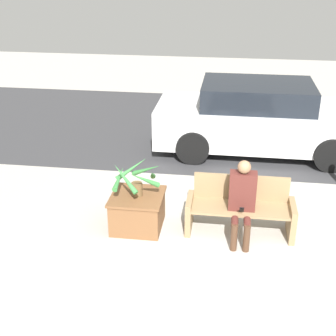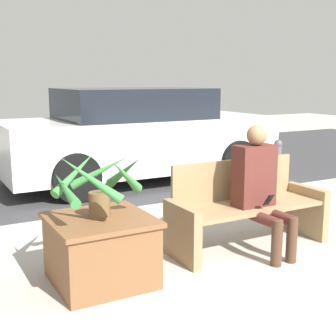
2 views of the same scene
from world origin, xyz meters
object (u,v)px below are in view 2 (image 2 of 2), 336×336
at_px(person_seated, 259,184).
at_px(parked_car, 138,135).
at_px(planter_box, 101,248).
at_px(bollard_post, 277,164).
at_px(potted_plant, 98,182).
at_px(bench, 246,208).

relative_size(person_seated, parked_car, 0.28).
relative_size(planter_box, bollard_post, 1.05).
height_order(person_seated, planter_box, person_seated).
bearing_deg(parked_car, person_seated, -96.07).
bearing_deg(person_seated, parked_car, 83.93).
height_order(person_seated, bollard_post, person_seated).
bearing_deg(planter_box, person_seated, -2.40).
bearing_deg(potted_plant, parked_car, 60.01).
bearing_deg(parked_car, bench, -96.59).
height_order(bench, parked_car, parked_car).
relative_size(person_seated, bollard_post, 1.60).
bearing_deg(potted_plant, planter_box, -76.35).
xyz_separation_m(parked_car, bollard_post, (1.61, -1.67, -0.36)).
xyz_separation_m(bench, potted_plant, (-1.65, -0.11, 0.47)).
bearing_deg(planter_box, parked_car, 60.16).
bearing_deg(parked_car, potted_plant, -119.99).
distance_m(person_seated, planter_box, 1.70).
bearing_deg(bench, person_seated, -86.61).
distance_m(person_seated, parked_car, 3.65).
xyz_separation_m(planter_box, parked_car, (2.04, 3.56, 0.48)).
relative_size(planter_box, parked_car, 0.18).
relative_size(potted_plant, parked_car, 0.17).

